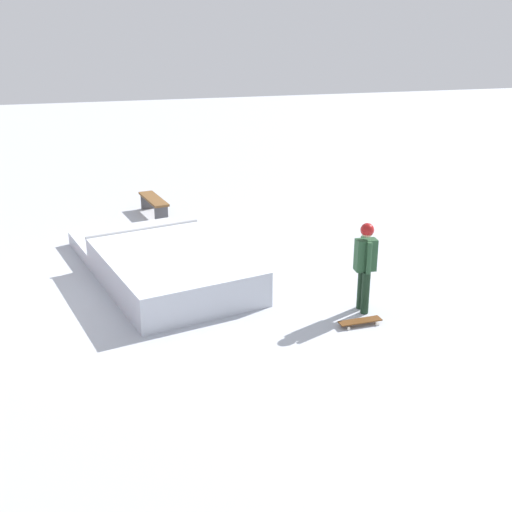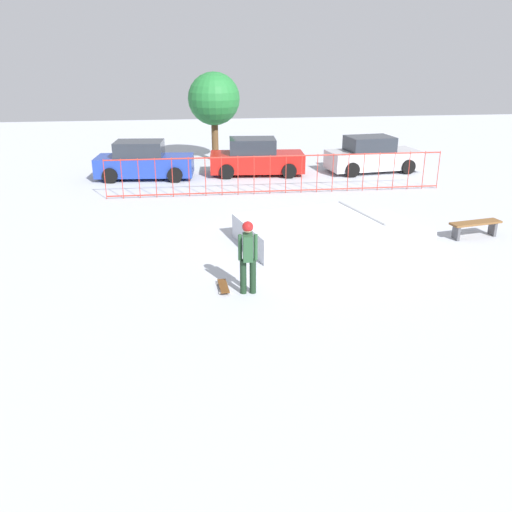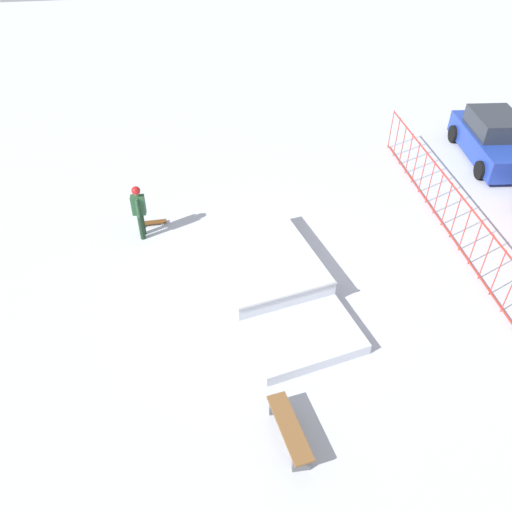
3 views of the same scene
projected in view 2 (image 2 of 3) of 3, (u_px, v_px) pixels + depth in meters
The scene contains 10 objects.
ground_plane at pixel (310, 241), 15.97m from camera, with size 60.00×60.00×0.00m, color #B2B7C1.
skate_ramp at pixel (320, 230), 15.91m from camera, with size 5.85×3.76×0.74m.
skater at pixel (248, 252), 12.24m from camera, with size 0.44×0.39×1.73m.
skateboard at pixel (223, 286), 12.76m from camera, with size 0.29×0.81×0.09m.
perimeter_fence at pixel (278, 174), 20.96m from camera, with size 13.02×0.05×1.50m.
park_bench at pixel (475, 226), 16.18m from camera, with size 1.65×0.68×0.48m.
parked_car_blue at pixel (144, 162), 23.44m from camera, with size 4.23×2.21×1.60m.
parked_car_red at pixel (256, 158), 24.18m from camera, with size 4.22×2.17×1.60m.
parked_car_silver at pixel (372, 156), 24.72m from camera, with size 4.27×2.30×1.60m.
distant_tree at pixel (214, 99), 26.49m from camera, with size 2.52×2.52×4.26m.
Camera 2 is at (-3.56, -14.74, 5.28)m, focal length 38.30 mm.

